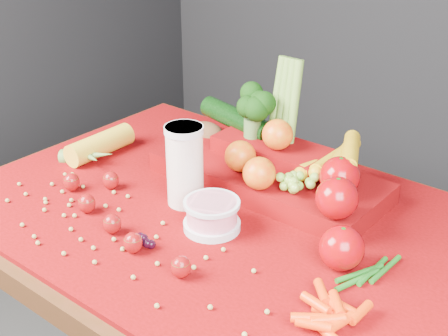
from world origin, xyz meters
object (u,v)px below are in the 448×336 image
Objects in this scene: produce_mound at (280,165)px; yogurt_bowl at (212,214)px; table at (218,252)px; milk_glass at (185,163)px.

yogurt_bowl is at bearing -91.99° from produce_mound.
table is 0.16m from yogurt_bowl.
table is 0.23m from produce_mound.
milk_glass is 0.21m from produce_mound.
milk_glass is (-0.07, -0.02, 0.20)m from table.
produce_mound is (0.12, 0.17, -0.03)m from milk_glass.
produce_mound is (0.01, 0.22, 0.03)m from yogurt_bowl.
milk_glass is 0.13m from yogurt_bowl.
table is 1.85× the size of produce_mound.
produce_mound is (0.05, 0.15, 0.17)m from table.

